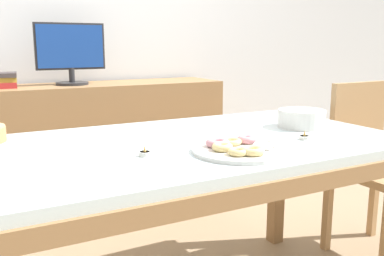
{
  "coord_description": "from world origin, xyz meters",
  "views": [
    {
      "loc": [
        -0.65,
        -1.43,
        1.14
      ],
      "look_at": [
        0.08,
        -0.05,
        0.84
      ],
      "focal_mm": 40.0,
      "sensor_mm": 36.0,
      "label": 1
    }
  ],
  "objects_px": {
    "pastry_platter": "(241,148)",
    "plate_stack": "(301,118)",
    "chair": "(372,160)",
    "tealight_left_edge": "(145,153)",
    "computer_monitor": "(71,54)",
    "tealight_centre": "(304,137)"
  },
  "relations": [
    {
      "from": "pastry_platter",
      "to": "plate_stack",
      "type": "distance_m",
      "value": 0.56
    },
    {
      "from": "plate_stack",
      "to": "pastry_platter",
      "type": "bearing_deg",
      "value": -153.13
    },
    {
      "from": "chair",
      "to": "pastry_platter",
      "type": "bearing_deg",
      "value": -162.93
    },
    {
      "from": "pastry_platter",
      "to": "tealight_left_edge",
      "type": "xyz_separation_m",
      "value": [
        -0.31,
        0.11,
        -0.0
      ]
    },
    {
      "from": "chair",
      "to": "computer_monitor",
      "type": "distance_m",
      "value": 1.87
    },
    {
      "from": "chair",
      "to": "tealight_left_edge",
      "type": "bearing_deg",
      "value": -170.79
    },
    {
      "from": "plate_stack",
      "to": "chair",
      "type": "bearing_deg",
      "value": 8.11
    },
    {
      "from": "plate_stack",
      "to": "tealight_centre",
      "type": "distance_m",
      "value": 0.26
    },
    {
      "from": "computer_monitor",
      "to": "tealight_centre",
      "type": "relative_size",
      "value": 10.6
    },
    {
      "from": "chair",
      "to": "tealight_centre",
      "type": "xyz_separation_m",
      "value": [
        -0.76,
        -0.29,
        0.26
      ]
    },
    {
      "from": "tealight_left_edge",
      "to": "computer_monitor",
      "type": "bearing_deg",
      "value": 86.58
    },
    {
      "from": "chair",
      "to": "tealight_centre",
      "type": "height_order",
      "value": "chair"
    },
    {
      "from": "computer_monitor",
      "to": "plate_stack",
      "type": "distance_m",
      "value": 1.49
    },
    {
      "from": "tealight_left_edge",
      "to": "tealight_centre",
      "type": "height_order",
      "value": "same"
    },
    {
      "from": "pastry_platter",
      "to": "plate_stack",
      "type": "xyz_separation_m",
      "value": [
        0.5,
        0.25,
        0.03
      ]
    },
    {
      "from": "plate_stack",
      "to": "tealight_centre",
      "type": "bearing_deg",
      "value": -129.12
    },
    {
      "from": "plate_stack",
      "to": "tealight_centre",
      "type": "xyz_separation_m",
      "value": [
        -0.16,
        -0.2,
        -0.03
      ]
    },
    {
      "from": "computer_monitor",
      "to": "pastry_platter",
      "type": "relative_size",
      "value": 1.23
    },
    {
      "from": "chair",
      "to": "tealight_centre",
      "type": "distance_m",
      "value": 0.86
    },
    {
      "from": "pastry_platter",
      "to": "tealight_centre",
      "type": "relative_size",
      "value": 8.63
    },
    {
      "from": "computer_monitor",
      "to": "tealight_left_edge",
      "type": "relative_size",
      "value": 10.6
    },
    {
      "from": "computer_monitor",
      "to": "tealight_left_edge",
      "type": "height_order",
      "value": "computer_monitor"
    }
  ]
}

